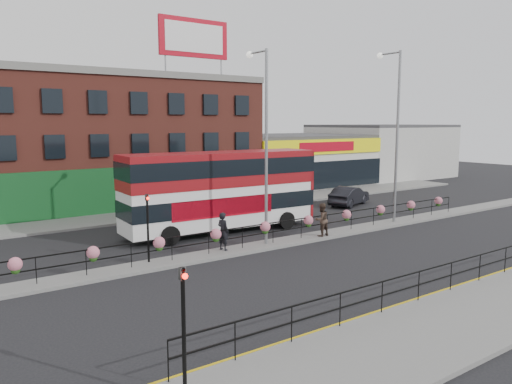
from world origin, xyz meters
TOP-DOWN VIEW (x-y plane):
  - ground at (0.00, 0.00)m, footprint 120.00×120.00m
  - south_pavement at (0.00, -12.00)m, footprint 60.00×4.00m
  - north_pavement at (0.00, 12.00)m, footprint 60.00×4.00m
  - median at (0.00, 0.00)m, footprint 60.00×1.60m
  - yellow_line_inner at (0.00, -9.70)m, footprint 60.00×0.10m
  - yellow_line_outer at (0.00, -9.88)m, footprint 60.00×0.10m
  - brick_building at (-4.00, 19.96)m, footprint 25.00×12.21m
  - supermarket at (16.00, 19.90)m, footprint 15.00×12.25m
  - warehouse_east at (30.75, 20.00)m, footprint 14.50×12.00m
  - billboard at (2.50, 14.99)m, footprint 6.00×0.29m
  - median_railing at (-0.00, 0.00)m, footprint 30.04×0.56m
  - south_railing at (-2.00, -10.10)m, footprint 20.04×0.05m
  - double_decker_bus at (-1.55, 4.37)m, footprint 12.13×3.42m
  - car at (11.95, 6.92)m, footprint 4.71×5.72m
  - pedestrian_a at (-4.01, 0.24)m, footprint 0.93×0.79m
  - pedestrian_b at (2.24, -0.32)m, footprint 0.96×0.77m
  - lamp_column_west at (-1.40, 0.35)m, footprint 0.37×1.80m
  - lamp_column_east at (9.00, 0.30)m, footprint 0.39×1.93m
  - traffic_light_south at (-12.00, -11.01)m, footprint 0.15×0.28m
  - traffic_light_median at (-8.00, 0.39)m, footprint 0.15×0.28m

SIDE VIEW (x-z plane):
  - ground at x=0.00m, z-range 0.00..0.00m
  - yellow_line_inner at x=0.00m, z-range 0.00..0.01m
  - yellow_line_outer at x=0.00m, z-range 0.00..0.01m
  - south_pavement at x=0.00m, z-range 0.00..0.15m
  - north_pavement at x=0.00m, z-range 0.00..0.15m
  - median at x=0.00m, z-range 0.00..0.15m
  - car at x=11.95m, z-range 0.00..1.53m
  - south_railing at x=-2.00m, z-range 0.40..1.52m
  - median_railing at x=0.00m, z-range 0.43..1.66m
  - pedestrian_b at x=2.24m, z-range 0.15..2.05m
  - pedestrian_a at x=-4.01m, z-range 0.15..2.11m
  - traffic_light_south at x=-12.00m, z-range 0.64..4.29m
  - traffic_light_median at x=-8.00m, z-range 0.64..4.29m
  - supermarket at x=16.00m, z-range 0.00..5.30m
  - double_decker_bus at x=-1.55m, z-range 0.56..5.42m
  - warehouse_east at x=30.75m, z-range 0.00..6.30m
  - brick_building at x=-4.00m, z-range -0.02..10.28m
  - lamp_column_west at x=-1.40m, z-range 1.10..11.34m
  - lamp_column_east at x=9.00m, z-range 1.17..12.15m
  - billboard at x=2.50m, z-range 10.98..15.38m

